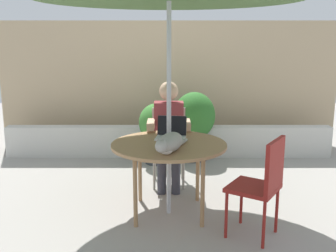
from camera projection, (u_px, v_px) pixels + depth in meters
The scene contains 11 objects.
ground_plane at pixel (168, 212), 4.05m from camera, with size 14.00×14.00×0.00m, color gray.
fence_back at pixel (168, 85), 6.34m from camera, with size 5.32×0.08×1.99m, color tan.
planter_wall_low at pixel (168, 141), 5.94m from camera, with size 4.79×0.20×0.46m, color beige.
patio_table at pixel (168, 148), 3.90m from camera, with size 1.13×1.13×0.73m.
chair_occupied at pixel (168, 139), 4.80m from camera, with size 0.40×0.40×0.90m.
chair_empty at pixel (262, 180), 3.43m from camera, with size 0.55×0.55×0.90m.
person_seated at pixel (168, 129), 4.61m from camera, with size 0.48×0.48×1.24m.
laptop at pixel (170, 132), 4.10m from camera, with size 0.33×0.29×0.21m.
cat at pixel (169, 143), 3.57m from camera, with size 0.33×0.61×0.17m.
potted_plant_near_fence at pixel (156, 129), 5.55m from camera, with size 0.49×0.49×0.85m.
potted_plant_by_chair at pixel (193, 122), 5.71m from camera, with size 0.60×0.60×0.99m.
Camera 1 is at (-0.01, -3.76, 1.73)m, focal length 42.72 mm.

